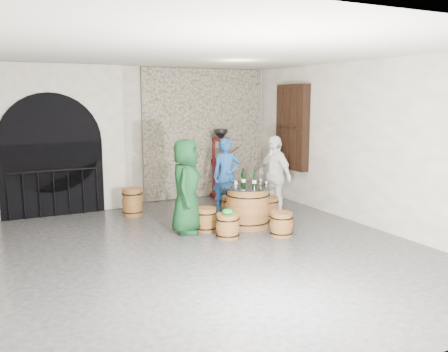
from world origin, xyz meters
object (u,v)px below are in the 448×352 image
barrel_stool_near_right (281,224)px  side_barrel (132,202)px  wine_bottle_left (244,179)px  corking_press (221,158)px  person_green (186,186)px  person_blue (226,176)px  barrel_stool_left (206,219)px  barrel_table (248,206)px  person_white (274,176)px  barrel_stool_near_left (228,226)px  barrel_stool_far (231,206)px  wine_bottle_center (254,180)px  wine_bottle_right (243,178)px  barrel_stool_right (269,207)px

barrel_stool_near_right → side_barrel: size_ratio=0.74×
wine_bottle_left → corking_press: corking_press is taller
wine_bottle_left → person_green: bearing=175.4°
person_blue → person_green: bearing=-126.7°
barrel_stool_left → barrel_table: bearing=-6.5°
person_white → wine_bottle_left: person_white is taller
person_blue → person_white: 1.03m
barrel_table → barrel_stool_near_left: barrel_table is taller
barrel_stool_near_right → barrel_stool_near_left: size_ratio=1.00×
side_barrel → barrel_stool_far: bearing=-28.4°
person_green → wine_bottle_center: person_green is taller
barrel_stool_far → person_green: (-1.31, -0.71, 0.66)m
barrel_stool_left → wine_bottle_center: wine_bottle_center is taller
barrel_stool_near_left → person_white: person_white is taller
barrel_stool_near_right → side_barrel: side_barrel is taller
wine_bottle_right → barrel_stool_near_left: bearing=-134.7°
side_barrel → corking_press: bearing=18.2°
barrel_table → barrel_stool_far: (0.08, 0.85, -0.18)m
barrel_stool_near_left → barrel_table: bearing=36.1°
barrel_table → wine_bottle_center: wine_bottle_center is taller
barrel_stool_far → person_white: (0.86, -0.31, 0.64)m
barrel_table → barrel_stool_far: size_ratio=2.40×
barrel_stool_far → person_white: 1.12m
person_green → person_white: size_ratio=1.03×
barrel_stool_far → wine_bottle_center: (-0.02, -0.99, 0.72)m
person_green → wine_bottle_right: bearing=-56.8°
person_white → barrel_stool_near_right: bearing=-34.1°
barrel_table → person_green: bearing=173.5°
barrel_stool_left → barrel_stool_far: same height
person_green → barrel_stool_near_left: bearing=-109.4°
barrel_stool_near_right → corking_press: size_ratio=0.25×
person_white → wine_bottle_right: (-0.96, -0.36, 0.08)m
barrel_stool_left → barrel_stool_right: size_ratio=1.00×
wine_bottle_right → side_barrel: bearing=136.5°
person_blue → wine_bottle_left: person_blue is taller
wine_bottle_center → corking_press: 2.89m
wine_bottle_left → barrel_stool_right: bearing=25.1°
barrel_stool_left → person_blue: person_blue is taller
person_white → wine_bottle_right: bearing=-76.2°
barrel_stool_right → person_blue: size_ratio=0.27×
person_white → side_barrel: person_white is taller
person_green → barrel_table: bearing=-65.3°
barrel_stool_left → wine_bottle_center: (0.92, -0.23, 0.72)m
wine_bottle_right → barrel_stool_near_right: bearing=-75.5°
barrel_stool_right → person_blue: bearing=131.6°
barrel_stool_left → person_green: person_green is taller
barrel_table → corking_press: 2.84m
corking_press → barrel_stool_near_right: bearing=-87.3°
barrel_stool_far → barrel_stool_right: size_ratio=1.00×
wine_bottle_right → corking_press: corking_press is taller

